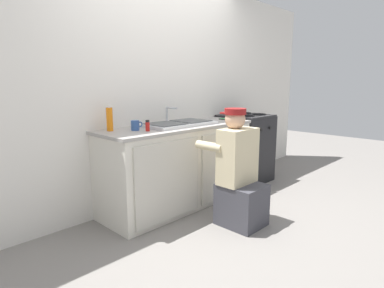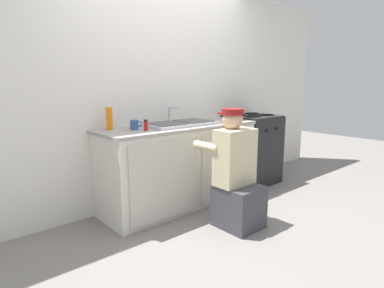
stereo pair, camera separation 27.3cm
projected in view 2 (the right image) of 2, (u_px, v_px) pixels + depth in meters
name	position (u px, v px, depth m)	size (l,w,h in m)	color
ground_plane	(198.00, 211.00, 3.39)	(12.00, 12.00, 0.00)	gray
back_wall	(160.00, 90.00, 3.63)	(6.00, 0.10, 2.50)	silver
counter_cabinet	(181.00, 167.00, 3.52)	(1.78, 0.62, 0.86)	silver
countertop	(180.00, 127.00, 3.44)	(1.82, 0.62, 0.03)	#9E9993
sink_double_basin	(180.00, 123.00, 3.44)	(0.80, 0.44, 0.19)	silver
stove_range	(252.00, 149.00, 4.32)	(0.61, 0.62, 0.92)	black
plumber_person	(236.00, 178.00, 2.98)	(0.42, 0.61, 1.10)	#3F3F47
spice_bottle_red	(146.00, 125.00, 3.04)	(0.04, 0.04, 0.10)	red
coffee_mug	(135.00, 125.00, 3.10)	(0.13, 0.08, 0.09)	#335699
cell_phone	(230.00, 120.00, 3.90)	(0.07, 0.14, 0.01)	black
soap_bottle_orange	(109.00, 118.00, 3.07)	(0.06, 0.06, 0.25)	orange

